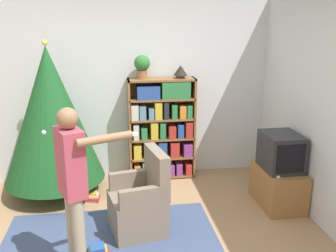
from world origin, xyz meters
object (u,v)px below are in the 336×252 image
object	(u,v)px
standing_person	(73,180)
potted_plant	(142,65)
armchair	(141,204)
table_lamp	(181,71)
bookshelf	(162,128)
christmas_tree	(51,115)
television	(281,151)

from	to	relation	value
standing_person	potted_plant	distance (m)	2.35
armchair	potted_plant	distance (m)	1.98
table_lamp	potted_plant	bearing A→B (deg)	180.00
bookshelf	potted_plant	distance (m)	0.95
christmas_tree	potted_plant	world-z (taller)	christmas_tree
armchair	table_lamp	bearing A→B (deg)	142.93
standing_person	potted_plant	bearing A→B (deg)	136.72
television	armchair	distance (m)	1.83
television	potted_plant	size ratio (longest dim) A/B	1.62
christmas_tree	table_lamp	size ratio (longest dim) A/B	10.17
christmas_tree	potted_plant	distance (m)	1.38
potted_plant	table_lamp	distance (m)	0.54
bookshelf	television	size ratio (longest dim) A/B	2.77
bookshelf	potted_plant	size ratio (longest dim) A/B	4.49
potted_plant	television	bearing A→B (deg)	-34.54
bookshelf	standing_person	bearing A→B (deg)	-116.99
table_lamp	standing_person	bearing A→B (deg)	-122.41
armchair	potted_plant	size ratio (longest dim) A/B	2.80
christmas_tree	armchair	distance (m)	1.70
standing_person	bookshelf	bearing A→B (deg)	130.41
christmas_tree	potted_plant	xyz separation A→B (m)	(1.21, 0.35, 0.58)
standing_person	potted_plant	size ratio (longest dim) A/B	4.78
christmas_tree	table_lamp	distance (m)	1.85
armchair	bookshelf	bearing A→B (deg)	151.99
potted_plant	armchair	bearing A→B (deg)	-96.34
armchair	table_lamp	world-z (taller)	table_lamp
bookshelf	standing_person	size ratio (longest dim) A/B	0.94
bookshelf	christmas_tree	bearing A→B (deg)	-167.12
television	table_lamp	size ratio (longest dim) A/B	2.67
bookshelf	standing_person	distance (m)	2.34
television	standing_person	xyz separation A→B (m)	(-2.38, -0.99, 0.22)
table_lamp	bookshelf	bearing A→B (deg)	-178.04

